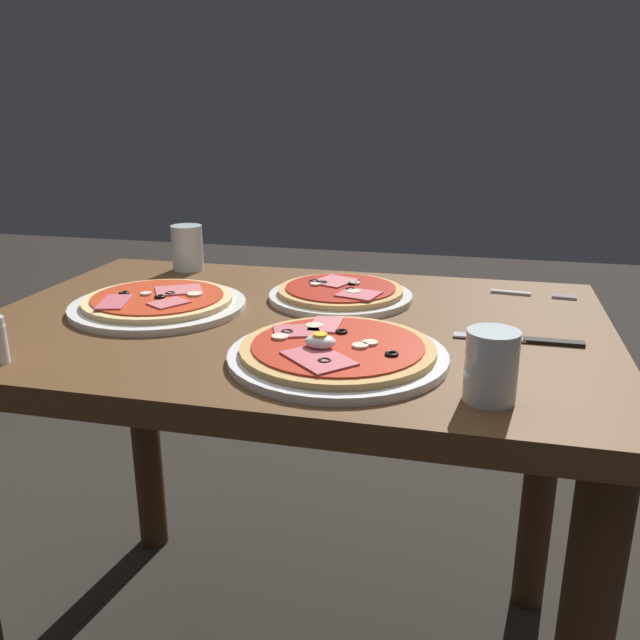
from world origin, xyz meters
name	(u,v)px	position (x,y,z in m)	size (l,w,h in m)	color
dining_table	(293,392)	(0.00, 0.00, 0.60)	(1.05, 0.72, 0.74)	brown
pizza_foreground	(337,352)	(0.12, -0.17, 0.75)	(0.31, 0.31, 0.05)	white
pizza_across_left	(159,303)	(-0.25, 0.00, 0.75)	(0.31, 0.31, 0.03)	white
pizza_across_right	(341,293)	(0.06, 0.14, 0.75)	(0.27, 0.27, 0.03)	white
water_glass_near	(188,251)	(-0.32, 0.29, 0.78)	(0.07, 0.07, 0.10)	silver
water_glass_far	(491,370)	(0.33, -0.26, 0.78)	(0.06, 0.06, 0.09)	silver
fork	(526,294)	(0.40, 0.25, 0.74)	(0.16, 0.03, 0.00)	silver
knife	(527,340)	(0.38, -0.03, 0.74)	(0.20, 0.02, 0.01)	silver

